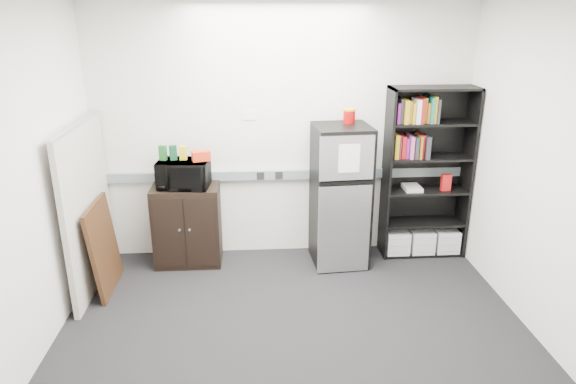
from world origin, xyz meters
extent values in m
plane|color=black|center=(0.00, 0.00, 0.00)|extent=(4.00, 4.00, 0.00)
cube|color=white|center=(0.00, 1.75, 1.35)|extent=(4.00, 0.02, 2.70)
cube|color=white|center=(2.00, 0.00, 1.35)|extent=(0.02, 3.50, 2.70)
cube|color=white|center=(-2.00, 0.00, 1.35)|extent=(0.02, 3.50, 2.70)
cube|color=slate|center=(0.00, 1.72, 0.90)|extent=(3.92, 0.05, 0.10)
cube|color=white|center=(-0.35, 1.74, 1.55)|extent=(0.14, 0.00, 0.10)
cube|color=black|center=(1.09, 1.56, 0.93)|extent=(0.02, 0.34, 1.85)
cube|color=black|center=(1.97, 1.56, 0.93)|extent=(0.02, 0.34, 1.85)
cube|color=black|center=(1.53, 1.72, 0.93)|extent=(0.90, 0.02, 1.85)
cube|color=black|center=(1.53, 1.56, 1.84)|extent=(0.90, 0.34, 0.02)
cube|color=black|center=(1.53, 1.56, 0.02)|extent=(0.85, 0.32, 0.03)
cube|color=black|center=(1.53, 1.56, 0.37)|extent=(0.85, 0.32, 0.03)
cube|color=black|center=(1.53, 1.56, 0.74)|extent=(0.85, 0.32, 0.02)
cube|color=black|center=(1.53, 1.56, 1.11)|extent=(0.85, 0.32, 0.02)
cube|color=black|center=(1.53, 1.56, 1.48)|extent=(0.85, 0.32, 0.02)
cube|color=silver|center=(1.25, 1.55, 0.16)|extent=(0.25, 0.30, 0.25)
cube|color=silver|center=(1.53, 1.55, 0.16)|extent=(0.25, 0.30, 0.25)
cube|color=silver|center=(1.81, 1.55, 0.16)|extent=(0.25, 0.30, 0.25)
cube|color=#A29C90|center=(-1.90, 1.08, 0.80)|extent=(0.05, 1.30, 1.60)
cube|color=#B2B2B7|center=(-1.90, 1.08, 1.61)|extent=(0.06, 1.30, 0.02)
cube|color=black|center=(-1.04, 1.50, 0.43)|extent=(0.69, 0.43, 0.86)
cube|color=black|center=(-1.20, 1.28, 0.43)|extent=(0.32, 0.01, 0.76)
cube|color=black|center=(-0.87, 1.28, 0.43)|extent=(0.32, 0.01, 0.76)
cylinder|color=#B2B2B7|center=(-1.09, 1.27, 0.47)|extent=(0.02, 0.02, 0.02)
cylinder|color=#B2B2B7|center=(-0.99, 1.27, 0.47)|extent=(0.02, 0.02, 0.02)
imported|color=black|center=(-1.04, 1.48, 1.00)|extent=(0.54, 0.39, 0.28)
cube|color=#1A5B20|center=(-1.23, 1.52, 1.22)|extent=(0.08, 0.07, 0.15)
cube|color=#0D3B21|center=(-1.13, 1.52, 1.22)|extent=(0.08, 0.07, 0.15)
cube|color=yellow|center=(-1.03, 1.52, 1.21)|extent=(0.07, 0.05, 0.14)
cube|color=red|center=(-0.85, 1.47, 1.19)|extent=(0.20, 0.14, 0.10)
cube|color=black|center=(0.58, 1.43, 0.74)|extent=(0.60, 0.60, 1.47)
cube|color=#B9B9BE|center=(0.58, 1.14, 1.24)|extent=(0.54, 0.06, 0.44)
cube|color=#B9B9BE|center=(0.58, 1.14, 0.49)|extent=(0.54, 0.06, 0.94)
cube|color=black|center=(0.58, 1.13, 0.99)|extent=(0.54, 0.05, 0.03)
cube|color=white|center=(0.60, 1.12, 1.24)|extent=(0.21, 0.02, 0.28)
cube|color=black|center=(0.58, 1.43, 1.48)|extent=(0.60, 0.60, 0.02)
cylinder|color=#990707|center=(0.66, 1.55, 1.57)|extent=(0.12, 0.12, 0.15)
cylinder|color=gold|center=(0.66, 1.55, 1.65)|extent=(0.12, 0.12, 0.02)
cube|color=black|center=(-1.77, 0.99, 0.44)|extent=(0.13, 0.69, 0.88)
cube|color=beige|center=(-1.75, 0.99, 0.44)|extent=(0.08, 0.58, 0.75)
camera|label=1|loc=(-0.31, -3.57, 2.56)|focal=32.00mm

